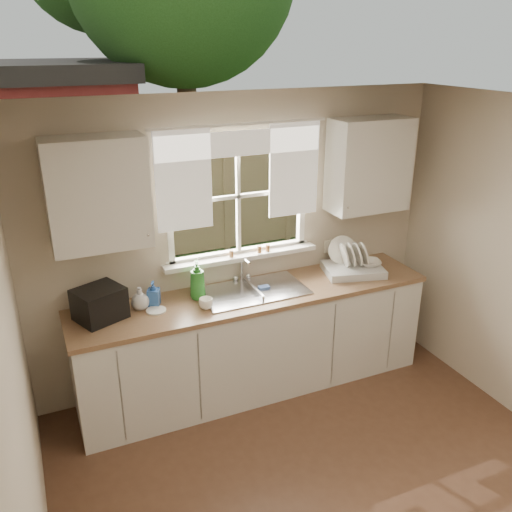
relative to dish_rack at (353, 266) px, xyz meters
name	(u,v)px	position (x,y,z in m)	size (l,w,h in m)	color
room_walls	(386,368)	(-0.97, -1.77, 0.26)	(3.62, 4.02, 2.50)	beige
ceiling	(402,126)	(-0.97, -1.70, 1.52)	(3.60, 4.00, 0.02)	silver
window	(239,216)	(-0.97, 0.30, 0.51)	(1.38, 0.16, 1.06)	white
curtains	(241,164)	(-0.97, 0.25, 0.96)	(1.50, 0.03, 0.81)	white
base_cabinets	(255,342)	(-0.97, -0.02, -0.54)	(3.00, 0.62, 0.87)	silver
countertop	(255,295)	(-0.97, -0.02, -0.09)	(3.04, 0.65, 0.04)	olive
upper_cabinet_left	(98,194)	(-2.12, 0.12, 0.87)	(0.70, 0.33, 0.80)	silver
upper_cabinet_right	(369,165)	(0.18, 0.12, 0.87)	(0.70, 0.33, 0.80)	silver
wall_outlet	(328,246)	(-0.09, 0.28, 0.10)	(0.08, 0.01, 0.12)	beige
sill_jars	(253,250)	(-0.87, 0.24, 0.20)	(0.38, 0.04, 0.06)	brown
backyard	(130,2)	(-0.39, 6.71, 2.49)	(20.00, 10.00, 6.13)	#335421
sink	(253,299)	(-0.97, 0.01, -0.14)	(0.88, 0.52, 0.40)	#B7B7BC
dish_rack	(353,266)	(0.00, 0.00, 0.00)	(0.59, 0.50, 0.32)	silver
bowl	(370,263)	(0.14, -0.05, 0.03)	(0.20, 0.20, 0.05)	white
soap_bottle_a	(197,280)	(-1.43, 0.07, 0.10)	(0.13, 0.13, 0.33)	#2A7F29
soap_bottle_b	(153,293)	(-1.79, 0.09, 0.04)	(0.09, 0.09, 0.20)	#2D5DAB
soap_bottle_c	(140,298)	(-1.90, 0.07, 0.02)	(0.14, 0.14, 0.18)	beige
saucer	(156,310)	(-1.80, -0.02, -0.06)	(0.15, 0.15, 0.01)	white
cup	(206,304)	(-1.43, -0.13, -0.02)	(0.11, 0.11, 0.09)	white
black_appliance	(99,304)	(-2.21, 0.04, 0.06)	(0.33, 0.29, 0.24)	black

